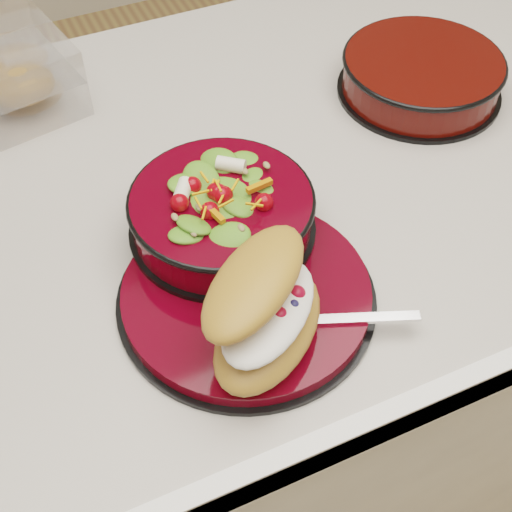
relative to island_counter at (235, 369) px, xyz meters
name	(u,v)px	position (x,y,z in m)	size (l,w,h in m)	color
island_counter	(235,369)	(0.00, 0.00, 0.00)	(1.24, 0.74, 0.90)	white
dinner_plate	(247,295)	(-0.06, -0.19, 0.46)	(0.27, 0.27, 0.02)	black
salad_bowl	(221,209)	(-0.05, -0.10, 0.50)	(0.20, 0.20, 0.09)	black
croissant	(266,309)	(-0.06, -0.25, 0.51)	(0.17, 0.18, 0.09)	#B87138
fork	(337,319)	(0.01, -0.26, 0.47)	(0.15, 0.07, 0.00)	silver
extra_bowl	(422,74)	(0.30, 0.04, 0.48)	(0.22, 0.22, 0.05)	black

